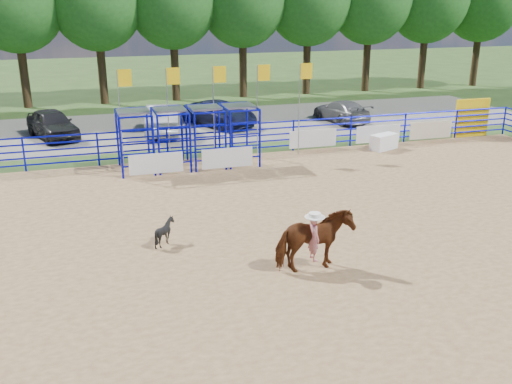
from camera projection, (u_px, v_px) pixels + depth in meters
ground at (315, 237)px, 17.46m from camera, size 120.00×120.00×0.00m
arena_dirt at (315, 237)px, 17.46m from camera, size 30.00×20.00×0.02m
gravel_strip at (202, 125)px, 32.86m from camera, size 40.00×10.00×0.01m
announcer_table at (384, 142)px, 27.45m from camera, size 1.53×1.12×0.74m
horse_and_rider at (314, 239)px, 15.03m from camera, size 2.07×1.03×2.26m
calf at (165, 232)px, 16.79m from camera, size 0.76×0.69×0.80m
car_a at (52, 124)px, 29.64m from camera, size 3.13×4.71×1.49m
car_b at (163, 119)px, 30.61m from camera, size 2.53×5.07×1.60m
car_c at (219, 113)px, 32.63m from camera, size 4.17×5.47×1.38m
car_d at (341, 111)px, 33.63m from camera, size 2.32×4.52×1.26m
perimeter_fence at (316, 215)px, 17.22m from camera, size 30.10×20.10×1.50m
chute_assembly at (196, 138)px, 24.54m from camera, size 19.32×2.41×4.20m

